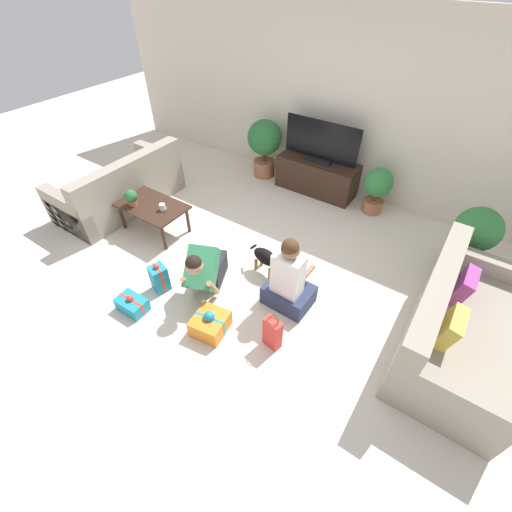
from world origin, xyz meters
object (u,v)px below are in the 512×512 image
at_px(potted_plant_back_left, 264,143).
at_px(gift_bag_a, 272,333).
at_px(gift_box_a, 210,323).
at_px(gift_box_c, 159,278).
at_px(potted_plant_corner_right, 476,234).
at_px(gift_box_b, 132,304).
at_px(person_sitting, 289,282).
at_px(tv_console, 317,176).
at_px(mug, 162,207).
at_px(sofa_left, 121,189).
at_px(person_kneeling, 205,269).
at_px(tv, 321,144).
at_px(coffee_table, 152,208).
at_px(potted_plant_back_right, 377,187).
at_px(dog, 269,259).
at_px(sofa_right, 457,329).
at_px(tabletop_plant, 131,197).

height_order(potted_plant_back_left, gift_bag_a, potted_plant_back_left).
bearing_deg(gift_box_a, gift_box_c, 171.57).
relative_size(potted_plant_corner_right, gift_box_b, 2.59).
bearing_deg(person_sitting, potted_plant_back_left, -50.11).
xyz_separation_m(potted_plant_back_left, gift_box_b, (0.46, -3.36, -0.51)).
distance_m(tv_console, gift_box_a, 3.16).
relative_size(gift_box_a, gift_box_c, 1.02).
distance_m(gift_box_c, mug, 1.07).
bearing_deg(tv_console, gift_box_a, -83.31).
xyz_separation_m(sofa_left, person_kneeling, (2.23, -0.64, 0.04)).
bearing_deg(tv, gift_box_c, -99.49).
xyz_separation_m(coffee_table, potted_plant_back_right, (2.38, 2.19, 0.05)).
bearing_deg(dog, tv_console, 20.86).
bearing_deg(person_sitting, gift_box_b, 38.76).
distance_m(tv_console, potted_plant_corner_right, 2.45).
xyz_separation_m(sofa_right, person_kneeling, (-2.53, -0.77, 0.04)).
xyz_separation_m(sofa_right, gift_bag_a, (-1.48, -0.99, -0.10)).
bearing_deg(potted_plant_corner_right, gift_bag_a, -120.56).
distance_m(coffee_table, tv, 2.67).
xyz_separation_m(tv, gift_box_a, (0.37, -3.13, -0.70)).
bearing_deg(gift_box_b, potted_plant_back_left, 97.78).
bearing_deg(potted_plant_back_left, person_kneeling, -70.36).
xyz_separation_m(potted_plant_corner_right, person_sitting, (-1.49, -1.71, -0.21)).
bearing_deg(gift_bag_a, potted_plant_back_left, 124.71).
xyz_separation_m(potted_plant_back_right, person_kneeling, (-1.03, -2.65, -0.09)).
relative_size(sofa_right, mug, 15.52).
distance_m(gift_box_b, gift_box_c, 0.42).
xyz_separation_m(sofa_left, gift_box_a, (2.64, -1.07, -0.18)).
bearing_deg(gift_box_b, tabletop_plant, 135.79).
relative_size(person_sitting, dog, 1.66).
bearing_deg(person_kneeling, gift_box_c, -170.14).
distance_m(dog, tabletop_plant, 2.06).
height_order(person_kneeling, mug, person_kneeling).
height_order(dog, gift_box_c, gift_box_c).
xyz_separation_m(tv_console, tv, (0.00, 0.00, 0.54)).
relative_size(potted_plant_back_right, gift_box_a, 1.77).
bearing_deg(sofa_left, person_sitting, 84.60).
xyz_separation_m(person_kneeling, gift_box_c, (-0.46, -0.30, -0.16)).
relative_size(sofa_right, potted_plant_back_right, 2.63).
relative_size(sofa_right, potted_plant_back_left, 1.92).
bearing_deg(person_kneeling, dog, 29.81).
bearing_deg(coffee_table, potted_plant_back_left, 79.67).
bearing_deg(gift_box_b, gift_bag_a, 17.79).
bearing_deg(gift_box_b, person_kneeling, 55.44).
distance_m(sofa_right, potted_plant_back_left, 3.96).
bearing_deg(gift_box_c, dog, 44.87).
relative_size(person_kneeling, gift_bag_a, 1.99).
relative_size(tv, gift_box_a, 2.97).
xyz_separation_m(sofa_right, potted_plant_back_left, (-3.47, 1.88, 0.30)).
bearing_deg(coffee_table, potted_plant_back_right, 42.62).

